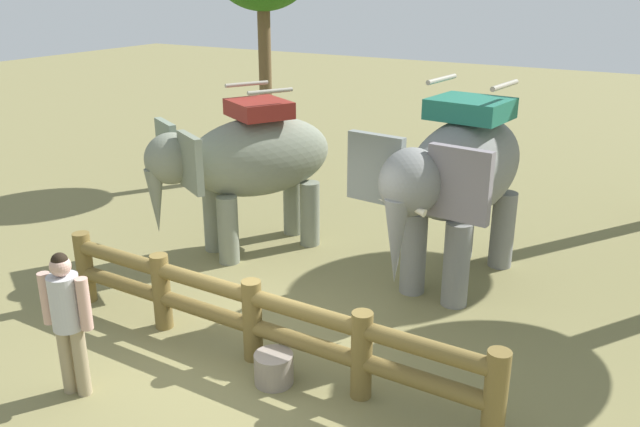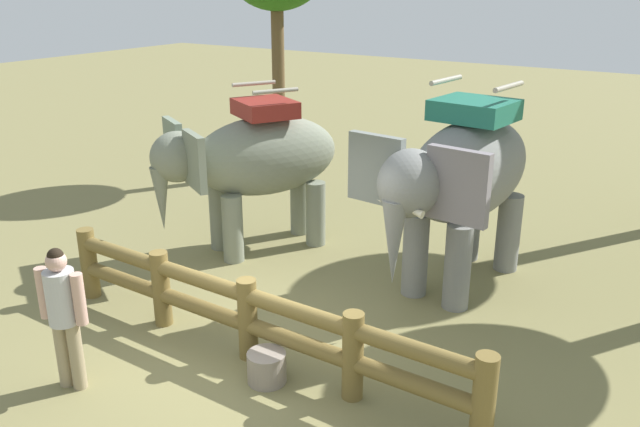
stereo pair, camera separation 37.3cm
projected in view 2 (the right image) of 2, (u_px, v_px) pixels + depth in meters
ground_plane at (248, 357)px, 8.20m from camera, size 60.00×60.00×0.00m
log_fence at (247, 313)px, 8.01m from camera, size 6.23×0.36×1.05m
elephant_near_left at (255, 160)px, 10.97m from camera, size 2.65×3.27×2.81m
elephant_center at (462, 177)px, 9.52m from camera, size 2.05×3.63×3.08m
tourist_woman_in_black at (63, 309)px, 7.30m from camera, size 0.60×0.40×1.72m
feed_bucket at (267, 367)px, 7.66m from camera, size 0.46×0.46×0.37m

